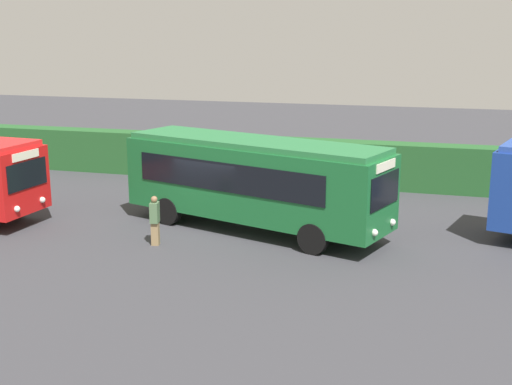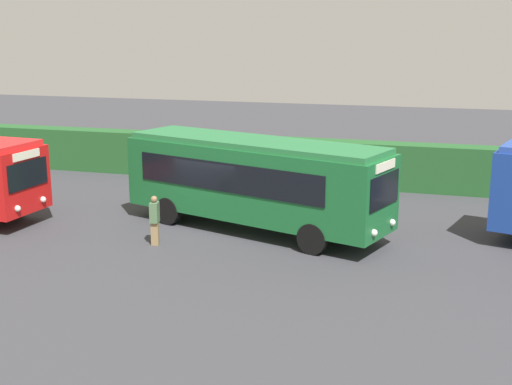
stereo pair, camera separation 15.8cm
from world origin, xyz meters
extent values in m
plane|color=#38383D|center=(0.00, 0.00, 0.00)|extent=(84.35, 84.35, 0.00)
cube|color=black|center=(-6.06, -1.91, 1.96)|extent=(0.19, 2.04, 0.96)
cube|color=silver|center=(-6.06, -1.91, 2.65)|extent=(0.14, 1.37, 0.28)
cylinder|color=black|center=(-7.74, -0.64, 0.50)|extent=(1.02, 0.35, 1.00)
sphere|color=silver|center=(-6.00, -1.22, 0.90)|extent=(0.22, 0.22, 0.22)
sphere|color=silver|center=(-6.10, -2.59, 0.90)|extent=(0.22, 0.22, 0.22)
cube|color=#19602D|center=(1.58, 0.14, 1.79)|extent=(9.95, 5.33, 2.47)
cube|color=#27723C|center=(1.58, 0.14, 3.12)|extent=(9.61, 5.05, 0.20)
cube|color=black|center=(1.68, 1.44, 2.08)|extent=(7.18, 2.35, 0.99)
cube|color=black|center=(0.91, -0.96, 2.08)|extent=(7.18, 2.35, 0.99)
cube|color=black|center=(6.19, -1.34, 2.08)|extent=(0.66, 1.96, 1.04)
cube|color=silver|center=(6.19, -1.34, 2.84)|extent=(0.46, 1.32, 0.28)
cylinder|color=black|center=(4.78, 0.32, 0.50)|extent=(1.04, 0.57, 1.00)
cylinder|color=black|center=(4.08, -1.86, 0.50)|extent=(1.04, 0.57, 1.00)
cylinder|color=black|center=(-0.91, 2.15, 0.50)|extent=(1.04, 0.57, 1.00)
cylinder|color=black|center=(-1.62, -0.03, 0.50)|extent=(1.04, 0.57, 1.00)
sphere|color=silver|center=(6.41, -0.69, 0.90)|extent=(0.22, 0.22, 0.22)
sphere|color=silver|center=(5.99, -2.00, 0.90)|extent=(0.22, 0.22, 0.22)
cube|color=olive|center=(-1.06, -2.38, 0.38)|extent=(0.28, 0.29, 0.77)
cube|color=#4C6B47|center=(-1.06, -2.38, 1.10)|extent=(0.33, 0.43, 0.67)
sphere|color=#8C6647|center=(-1.06, -2.38, 1.54)|extent=(0.21, 0.21, 0.21)
cube|color=#225426|center=(0.00, 8.05, 1.02)|extent=(54.17, 1.22, 2.04)
camera|label=1|loc=(7.98, -21.84, 6.84)|focal=47.51mm
camera|label=2|loc=(8.13, -21.79, 6.84)|focal=47.51mm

